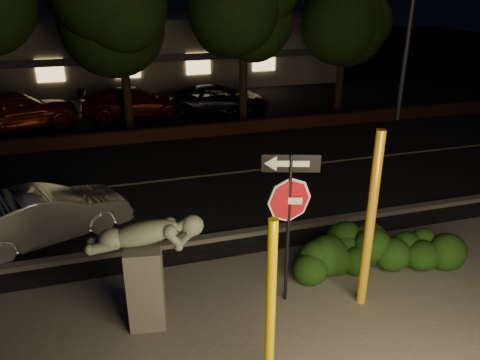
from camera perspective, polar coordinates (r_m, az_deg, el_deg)
The scene contains 19 objects.
ground at distance 18.22m, azimuth -4.57°, elevation 4.10°, with size 90.00×90.00×0.00m, color black.
patio at distance 9.01m, azimuth 11.58°, elevation -17.87°, with size 14.00×6.00×0.02m, color #4C4944.
road at distance 15.48m, azimuth -2.16°, elevation 0.72°, with size 80.00×8.00×0.01m, color black.
lane_marking at distance 15.48m, azimuth -2.16°, elevation 0.77°, with size 80.00×0.12×0.01m, color #B29D47.
curb at distance 11.91m, azimuth 2.90°, elevation -6.14°, with size 80.00×0.25×0.12m, color #4C4944.
brick_wall at distance 19.36m, azimuth -5.43°, elevation 5.97°, with size 40.00×0.35×0.50m, color #4C2318.
parking_lot at distance 24.85m, azimuth -8.11°, elevation 9.03°, with size 40.00×12.00×0.01m, color black.
building at distance 32.31m, azimuth -10.68°, elevation 15.62°, with size 22.00×10.20×4.00m.
yellow_pole_left at distance 7.07m, azimuth 3.75°, elevation -15.33°, with size 0.15×0.15×2.91m, color #FFCC00.
yellow_pole_right at distance 8.93m, azimuth 15.59°, elevation -5.04°, with size 0.18×0.18×3.54m, color gold.
signpost at distance 8.54m, azimuth 6.04°, elevation -2.52°, with size 1.00×0.34×3.07m.
sculpture at distance 8.47m, azimuth -11.43°, elevation -9.65°, with size 2.03×0.83×2.16m.
hedge_center at distance 10.35m, azimuth 10.55°, elevation -8.38°, with size 2.02×0.95×1.05m, color black.
hedge_right at distance 10.70m, azimuth 15.95°, elevation -7.77°, with size 1.63×0.88×1.07m, color black.
hedge_far_right at distance 11.09m, azimuth 21.65°, elevation -7.52°, with size 1.50×0.94×1.04m, color black.
silver_sedan at distance 12.28m, azimuth -22.68°, elevation -3.97°, with size 1.39×3.98×1.31m, color #9F9FA3.
parked_car_red at distance 22.33m, azimuth -25.76°, elevation 7.71°, with size 2.03×5.04×1.72m, color maroon.
parked_car_darkred at distance 22.65m, azimuth -12.87°, elevation 9.16°, with size 1.96×4.83×1.40m, color #400807.
parked_car_dark at distance 23.00m, azimuth -2.54°, elevation 9.80°, with size 2.19×4.75×1.32m, color black.
Camera 1 is at (-3.57, -6.90, 5.81)m, focal length 35.00 mm.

